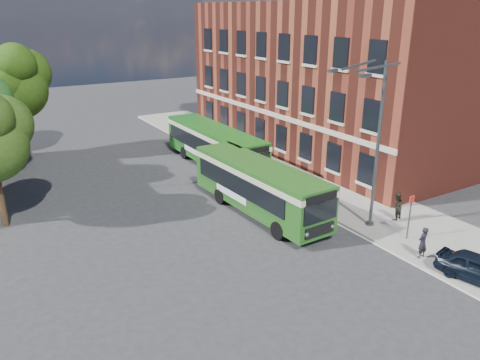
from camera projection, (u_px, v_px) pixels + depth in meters
ground at (272, 235)px, 24.96m from camera, size 120.00×120.00×0.00m
pavement at (287, 171)px, 34.78m from camera, size 6.00×48.00×0.15m
kerb_line at (253, 179)px, 33.32m from camera, size 0.12×48.00×0.01m
brick_office at (329, 66)px, 39.06m from camera, size 12.10×26.00×14.20m
street_lamp at (373, 145)px, 24.08m from camera, size 2.96×2.38×9.00m
bus_stop_sign at (410, 215)px, 23.80m from camera, size 0.35×0.08×2.52m
bus_front at (259, 184)px, 27.15m from camera, size 3.01×10.68×3.02m
bus_rear at (214, 143)px, 35.42m from camera, size 2.65×11.77×3.02m
parked_car at (479, 269)px, 20.26m from camera, size 2.18×3.80×1.22m
pedestrian_a at (423, 242)px, 22.16m from camera, size 0.61×0.43×1.57m
pedestrian_b at (396, 206)px, 26.22m from camera, size 0.85×0.70×1.59m
tree_right at (17, 81)px, 36.19m from camera, size 5.39×5.12×9.10m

